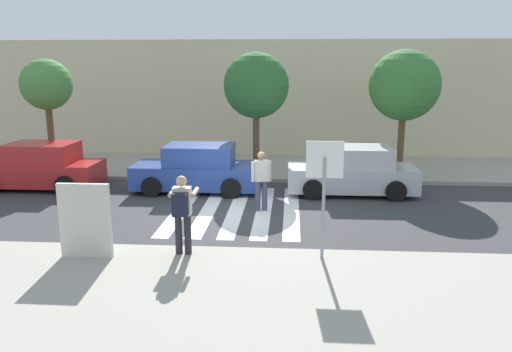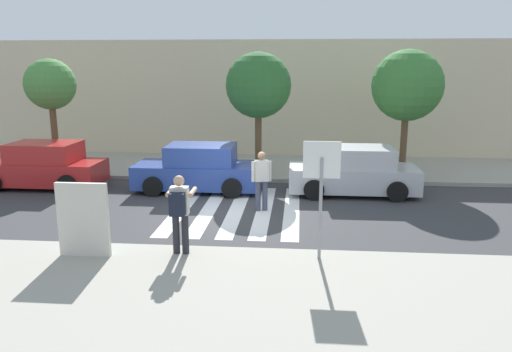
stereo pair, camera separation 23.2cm
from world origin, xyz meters
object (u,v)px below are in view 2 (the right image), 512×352
object	(u,v)px
street_tree_east	(407,86)
advertising_board	(83,220)
parked_car_red	(43,166)
parked_car_blue	(199,169)
street_tree_west	(50,85)
street_tree_center	(258,86)
parked_car_silver	(354,172)
pedestrian_crossing	(262,178)
photographer_with_backpack	(180,208)
stop_sign	(321,174)

from	to	relation	value
street_tree_east	advertising_board	xyz separation A→B (m)	(-8.28, -8.61, -2.44)
parked_car_red	parked_car_blue	world-z (taller)	same
street_tree_west	street_tree_east	distance (m)	13.02
street_tree_center	advertising_board	size ratio (longest dim) A/B	2.77
parked_car_silver	advertising_board	bearing A→B (deg)	-135.16
parked_car_blue	street_tree_east	bearing A→B (deg)	18.29
street_tree_center	pedestrian_crossing	bearing A→B (deg)	-83.99
pedestrian_crossing	parked_car_silver	xyz separation A→B (m)	(2.85, 2.15, -0.25)
photographer_with_backpack	parked_car_red	world-z (taller)	photographer_with_backpack
street_tree_east	stop_sign	bearing A→B (deg)	-111.70
photographer_with_backpack	street_tree_center	world-z (taller)	street_tree_center
street_tree_west	parked_car_blue	bearing A→B (deg)	-19.27
stop_sign	advertising_board	bearing A→B (deg)	-176.69
stop_sign	photographer_with_backpack	bearing A→B (deg)	-179.89
photographer_with_backpack	pedestrian_crossing	xyz separation A→B (m)	(1.45, 3.84, -0.19)
parked_car_silver	street_tree_west	size ratio (longest dim) A/B	0.98
parked_car_blue	advertising_board	size ratio (longest dim) A/B	2.56
street_tree_west	advertising_board	xyz separation A→B (m)	(4.74, -8.34, -2.42)
street_tree_center	street_tree_east	world-z (taller)	street_tree_east
stop_sign	street_tree_east	world-z (taller)	street_tree_east
pedestrian_crossing	parked_car_blue	distance (m)	3.13
pedestrian_crossing	street_tree_east	xyz separation A→B (m)	(4.83, 4.49, 2.40)
parked_car_blue	photographer_with_backpack	bearing A→B (deg)	-82.27
pedestrian_crossing	street_tree_center	distance (m)	4.84
photographer_with_backpack	pedestrian_crossing	bearing A→B (deg)	69.29
pedestrian_crossing	parked_car_silver	bearing A→B (deg)	37.03
parked_car_red	advertising_board	bearing A→B (deg)	-56.21
parked_car_blue	street_tree_center	size ratio (longest dim) A/B	0.93
photographer_with_backpack	parked_car_blue	distance (m)	6.06
parked_car_silver	advertising_board	size ratio (longest dim) A/B	2.56
parked_car_silver	street_tree_center	bearing A→B (deg)	148.29
stop_sign	parked_car_silver	size ratio (longest dim) A/B	0.61
parked_car_red	street_tree_west	distance (m)	3.39
stop_sign	parked_car_blue	xyz separation A→B (m)	(-3.78, 5.98, -1.23)
parked_car_silver	street_tree_east	size ratio (longest dim) A/B	0.91
parked_car_red	parked_car_blue	size ratio (longest dim) A/B	1.00
parked_car_red	street_tree_east	size ratio (longest dim) A/B	0.91
parked_car_red	parked_car_silver	world-z (taller)	same
parked_car_silver	street_tree_center	size ratio (longest dim) A/B	0.93
parked_car_red	parked_car_silver	bearing A→B (deg)	0.00
parked_car_blue	street_tree_west	bearing A→B (deg)	160.73
parked_car_blue	street_tree_center	distance (m)	3.80
advertising_board	street_tree_center	bearing A→B (deg)	70.04
parked_car_blue	parked_car_silver	size ratio (longest dim) A/B	1.00
stop_sign	street_tree_center	xyz separation A→B (m)	(-1.96, 8.01, 1.42)
stop_sign	parked_car_blue	distance (m)	7.18
parked_car_silver	street_tree_center	world-z (taller)	street_tree_center
stop_sign	parked_car_silver	xyz separation A→B (m)	(1.33, 5.98, -1.23)
parked_car_blue	street_tree_east	distance (m)	7.93
stop_sign	pedestrian_crossing	bearing A→B (deg)	111.59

